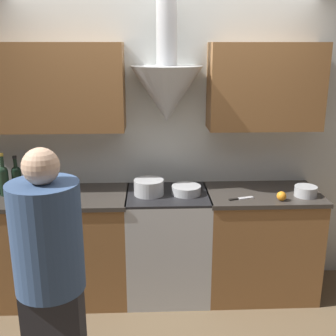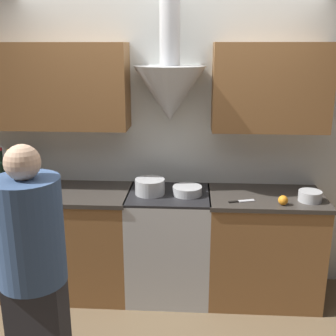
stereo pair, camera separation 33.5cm
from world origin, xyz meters
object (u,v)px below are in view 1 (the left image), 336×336
object	(u,v)px
wine_bottle_3	(4,179)
saucepan	(306,191)
mixing_bowl	(186,190)
person_foreground_left	(51,279)
stock_pot	(149,187)
orange_fruit	(282,196)
stove_range	(168,244)
wine_bottle_4	(17,178)

from	to	relation	value
wine_bottle_3	saucepan	bearing A→B (deg)	-2.97
mixing_bowl	person_foreground_left	xyz separation A→B (m)	(-0.85, -1.22, -0.08)
stock_pot	mixing_bowl	xyz separation A→B (m)	(0.31, -0.00, -0.03)
wine_bottle_3	person_foreground_left	size ratio (longest dim) A/B	0.22
orange_fruit	stove_range	bearing A→B (deg)	166.83
wine_bottle_3	orange_fruit	world-z (taller)	wine_bottle_3
mixing_bowl	orange_fruit	xyz separation A→B (m)	(0.74, -0.19, 0.00)
person_foreground_left	wine_bottle_4	bearing A→B (deg)	113.20
stove_range	person_foreground_left	xyz separation A→B (m)	(-0.70, -1.24, 0.42)
wine_bottle_4	person_foreground_left	distance (m)	1.40
wine_bottle_4	saucepan	bearing A→B (deg)	-3.62
mixing_bowl	saucepan	world-z (taller)	saucepan
wine_bottle_3	orange_fruit	size ratio (longest dim) A/B	4.68
wine_bottle_4	saucepan	distance (m)	2.38
orange_fruit	mixing_bowl	bearing A→B (deg)	165.83
wine_bottle_3	stock_pot	bearing A→B (deg)	-1.78
stove_range	mixing_bowl	xyz separation A→B (m)	(0.16, -0.02, 0.50)
stock_pot	orange_fruit	bearing A→B (deg)	-10.11
stove_range	mixing_bowl	world-z (taller)	mixing_bowl
wine_bottle_3	wine_bottle_4	world-z (taller)	wine_bottle_3
stock_pot	mixing_bowl	distance (m)	0.31
wine_bottle_4	stock_pot	world-z (taller)	wine_bottle_4
mixing_bowl	orange_fruit	world-z (taller)	orange_fruit
wine_bottle_3	mixing_bowl	xyz separation A→B (m)	(1.50, -0.04, -0.11)
wine_bottle_4	mixing_bowl	xyz separation A→B (m)	(1.40, -0.06, -0.10)
stove_range	wine_bottle_4	bearing A→B (deg)	178.32
saucepan	person_foreground_left	xyz separation A→B (m)	(-1.83, -1.13, -0.09)
stove_range	orange_fruit	xyz separation A→B (m)	(0.90, -0.21, 0.50)
wine_bottle_4	orange_fruit	xyz separation A→B (m)	(2.14, -0.25, -0.10)
wine_bottle_3	person_foreground_left	xyz separation A→B (m)	(0.65, -1.26, -0.18)
stove_range	mixing_bowl	bearing A→B (deg)	-8.30
wine_bottle_4	orange_fruit	size ratio (longest dim) A/B	4.29
saucepan	person_foreground_left	distance (m)	2.15
stock_pot	saucepan	bearing A→B (deg)	-4.07
stove_range	wine_bottle_3	distance (m)	1.47
stove_range	saucepan	bearing A→B (deg)	-5.75
saucepan	stove_range	bearing A→B (deg)	174.25
saucepan	wine_bottle_3	bearing A→B (deg)	177.03
wine_bottle_3	stove_range	bearing A→B (deg)	-0.61
stove_range	stock_pot	distance (m)	0.55
mixing_bowl	saucepan	distance (m)	0.98
stock_pot	wine_bottle_3	bearing A→B (deg)	178.22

